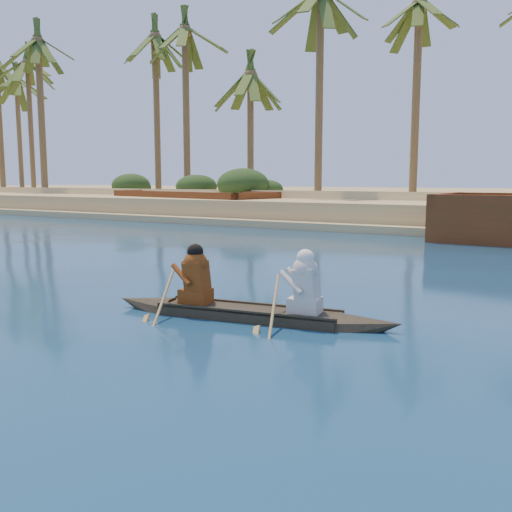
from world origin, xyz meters
The scene contains 5 objects.
sandy_embankment centered at (0.00, 46.89, 0.53)m, with size 150.00×51.00×1.50m.
palm_grove centered at (0.00, 35.00, 8.00)m, with size 110.00×14.00×16.00m, color #415D21, non-canonical shape.
shrub_cluster centered at (0.00, 31.50, 1.20)m, with size 100.00×6.00×2.40m, color #1F3C15, non-canonical shape.
canoe centered at (8.00, 5.88, 0.29)m, with size 5.45×1.60×1.49m.
barge_mid centered at (-9.64, 27.00, 0.70)m, with size 12.49×6.31×1.99m.
Camera 1 is at (13.29, -2.51, 2.48)m, focal length 40.00 mm.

